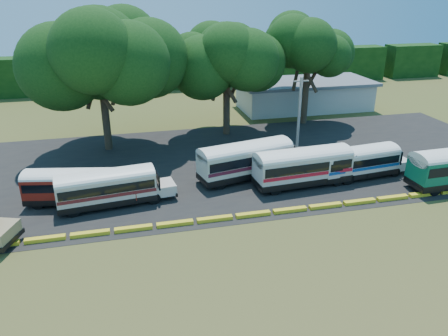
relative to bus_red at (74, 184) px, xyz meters
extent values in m
plane|color=#3F4E1A|center=(11.77, -6.45, -1.69)|extent=(160.00, 160.00, 0.00)
cube|color=black|center=(12.77, 5.55, -1.68)|extent=(64.00, 24.00, 0.02)
cube|color=yellow|center=(-1.73, -5.45, -1.54)|extent=(2.70, 0.45, 0.30)
cube|color=yellow|center=(1.27, -5.45, -1.54)|extent=(2.70, 0.45, 0.30)
cube|color=yellow|center=(4.27, -5.45, -1.54)|extent=(2.70, 0.45, 0.30)
cube|color=yellow|center=(7.27, -5.45, -1.54)|extent=(2.70, 0.45, 0.30)
cube|color=yellow|center=(10.27, -5.45, -1.54)|extent=(2.70, 0.45, 0.30)
cube|color=yellow|center=(13.27, -5.45, -1.54)|extent=(2.70, 0.45, 0.30)
cube|color=yellow|center=(16.27, -5.45, -1.54)|extent=(2.70, 0.45, 0.30)
cube|color=yellow|center=(19.27, -5.45, -1.54)|extent=(2.70, 0.45, 0.30)
cube|color=yellow|center=(22.27, -5.45, -1.54)|extent=(2.70, 0.45, 0.30)
cube|color=yellow|center=(25.27, -5.45, -1.54)|extent=(2.70, 0.45, 0.30)
cube|color=yellow|center=(28.27, -5.45, -1.54)|extent=(2.70, 0.45, 0.30)
cube|color=beige|center=(29.77, 23.55, 0.11)|extent=(18.00, 8.00, 3.60)
cube|color=#575B5F|center=(29.77, 23.55, 2.11)|extent=(19.00, 9.00, 0.40)
cube|color=black|center=(-12.23, 41.55, 1.31)|extent=(10.00, 4.00, 6.00)
cube|color=black|center=(-0.23, 41.55, 1.31)|extent=(10.00, 4.00, 6.00)
cube|color=black|center=(11.77, 41.55, 1.31)|extent=(10.00, 4.00, 6.00)
cube|color=black|center=(23.77, 41.55, 1.31)|extent=(10.00, 4.00, 6.00)
cube|color=black|center=(35.77, 41.55, 1.31)|extent=(10.00, 4.00, 6.00)
cube|color=black|center=(47.77, 41.55, 1.31)|extent=(10.00, 4.00, 6.00)
cube|color=black|center=(59.77, 41.55, 1.31)|extent=(10.00, 4.00, 6.00)
cube|color=black|center=(-3.67, -5.82, -1.08)|extent=(1.09, 2.60, 0.33)
cylinder|color=black|center=(3.00, -1.58, -1.24)|extent=(0.92, 0.42, 0.89)
cylinder|color=black|center=(3.38, 0.28, -1.24)|extent=(0.92, 0.42, 0.89)
cylinder|color=black|center=(-2.92, -0.38, -1.24)|extent=(0.92, 0.42, 0.89)
cylinder|color=black|center=(-2.54, 1.49, -1.24)|extent=(0.92, 0.42, 0.89)
cube|color=black|center=(-0.20, 0.04, -1.11)|extent=(7.58, 3.63, 0.49)
cube|color=maroon|center=(-0.20, 0.04, -0.06)|extent=(7.58, 3.63, 1.63)
cube|color=black|center=(-0.20, 0.04, 0.14)|extent=(7.30, 3.62, 0.68)
ellipsoid|color=white|center=(-0.20, 0.04, 0.76)|extent=(7.58, 3.63, 1.00)
cube|color=maroon|center=(4.15, -0.85, -0.84)|extent=(1.96, 2.23, 0.84)
cube|color=black|center=(3.60, -0.73, 0.02)|extent=(0.54, 2.03, 1.22)
cube|color=black|center=(4.89, -1.00, -1.20)|extent=(0.59, 2.16, 0.27)
cube|color=black|center=(-3.73, 0.76, -1.20)|extent=(0.59, 2.16, 0.27)
cylinder|color=black|center=(6.17, -1.61, -1.23)|extent=(0.95, 0.36, 0.92)
cylinder|color=black|center=(5.94, 0.35, -1.23)|extent=(0.95, 0.36, 0.92)
cylinder|color=black|center=(-0.06, -2.34, -1.23)|extent=(0.95, 0.36, 0.92)
cylinder|color=black|center=(-0.29, -0.38, -1.23)|extent=(0.95, 0.36, 0.92)
cube|color=black|center=(2.49, -1.05, -1.09)|extent=(7.78, 3.17, 0.51)
cube|color=beige|center=(2.49, -1.05, 0.01)|extent=(7.78, 3.17, 1.69)
cube|color=black|center=(2.49, -1.05, 0.21)|extent=(7.49, 3.19, 0.71)
cube|color=maroon|center=(2.49, -1.05, -0.33)|extent=(7.71, 3.20, 0.28)
ellipsoid|color=white|center=(2.49, -1.05, 0.85)|extent=(7.78, 3.17, 1.04)
cube|color=beige|center=(7.06, -0.51, -0.81)|extent=(1.89, 2.21, 0.88)
cube|color=black|center=(6.49, -0.58, 0.09)|extent=(0.39, 2.12, 1.27)
cube|color=black|center=(7.84, -0.42, -1.18)|extent=(0.43, 2.26, 0.28)
cube|color=black|center=(-1.22, -1.49, -1.18)|extent=(0.43, 2.26, 0.28)
cylinder|color=black|center=(18.85, 1.36, -1.17)|extent=(1.08, 0.51, 1.04)
cylinder|color=black|center=(18.37, 3.53, -1.17)|extent=(1.08, 0.51, 1.04)
cylinder|color=black|center=(11.93, -0.18, -1.17)|extent=(1.08, 0.51, 1.04)
cylinder|color=black|center=(11.45, 2.00, -1.17)|extent=(1.08, 0.51, 1.04)
cube|color=black|center=(14.64, 1.57, -1.01)|extent=(8.91, 4.39, 0.57)
cube|color=beige|center=(14.64, 1.57, 0.22)|extent=(8.91, 4.39, 1.91)
cube|color=black|center=(14.64, 1.57, 0.45)|extent=(8.59, 4.38, 0.80)
cube|color=#551628|center=(14.64, 1.57, -0.16)|extent=(8.83, 4.41, 0.31)
ellipsoid|color=white|center=(14.64, 1.57, 1.18)|extent=(8.91, 4.39, 1.17)
cube|color=beige|center=(19.73, 2.69, -0.70)|extent=(2.33, 2.64, 0.99)
cube|color=black|center=(19.09, 2.55, 0.32)|extent=(0.67, 2.37, 1.43)
cube|color=black|center=(20.59, 2.88, -1.11)|extent=(0.73, 2.53, 0.31)
cube|color=black|center=(10.52, 0.65, -1.11)|extent=(0.73, 2.53, 0.31)
cylinder|color=black|center=(23.17, -1.85, -1.17)|extent=(1.05, 0.36, 1.03)
cylinder|color=black|center=(23.02, 0.35, -1.17)|extent=(1.05, 0.36, 1.03)
cylinder|color=black|center=(16.17, -2.34, -1.17)|extent=(1.05, 0.36, 1.03)
cylinder|color=black|center=(16.02, -0.13, -1.17)|extent=(1.05, 0.36, 1.03)
cube|color=black|center=(19.08, -1.03, -1.02)|extent=(8.61, 3.15, 0.57)
cube|color=silver|center=(19.08, -1.03, 0.21)|extent=(8.61, 3.15, 1.89)
cube|color=black|center=(19.08, -1.03, 0.43)|extent=(8.28, 3.19, 0.79)
cube|color=red|center=(19.08, -1.03, -0.17)|extent=(8.53, 3.19, 0.31)
ellipsoid|color=white|center=(19.08, -1.03, 1.15)|extent=(8.61, 3.15, 1.16)
cube|color=silver|center=(24.22, -0.67, -0.71)|extent=(2.01, 2.39, 0.98)
cube|color=black|center=(23.58, -0.72, 0.30)|extent=(0.32, 2.38, 1.42)
cube|color=black|center=(25.10, -0.61, -1.12)|extent=(0.36, 2.53, 0.31)
cube|color=black|center=(14.91, -1.32, -1.12)|extent=(0.36, 2.53, 0.31)
cylinder|color=black|center=(28.24, -1.30, -1.23)|extent=(0.93, 0.35, 0.91)
cylinder|color=black|center=(28.03, 0.63, -1.23)|extent=(0.93, 0.35, 0.91)
cylinder|color=black|center=(22.09, -1.95, -1.23)|extent=(0.93, 0.35, 0.91)
cylinder|color=black|center=(21.88, -0.02, -1.23)|extent=(0.93, 0.35, 0.91)
cube|color=black|center=(24.61, -0.71, -1.10)|extent=(7.65, 3.05, 0.50)
cube|color=silver|center=(24.61, -0.71, -0.02)|extent=(7.65, 3.05, 1.66)
cube|color=black|center=(24.61, -0.71, 0.18)|extent=(7.36, 3.07, 0.70)
cube|color=navy|center=(24.61, -0.71, -0.35)|extent=(7.58, 3.07, 0.27)
ellipsoid|color=white|center=(24.61, -0.71, 0.81)|extent=(7.65, 3.05, 1.02)
cube|color=silver|center=(29.13, -0.23, -0.82)|extent=(1.84, 2.16, 0.86)
cube|color=black|center=(28.56, -0.29, 0.06)|extent=(0.36, 2.09, 1.25)
cube|color=black|center=(29.90, -0.15, -1.19)|extent=(0.40, 2.23, 0.27)
cube|color=black|center=(20.94, -1.10, -1.19)|extent=(0.40, 2.23, 0.27)
cylinder|color=black|center=(29.12, -5.61, -1.16)|extent=(1.07, 0.33, 1.06)
cylinder|color=black|center=(29.05, -3.35, -1.16)|extent=(1.07, 0.33, 1.06)
cube|color=black|center=(27.87, -4.52, -1.10)|extent=(0.27, 2.60, 0.32)
cylinder|color=#332419|center=(2.52, 12.62, 1.76)|extent=(0.80, 0.80, 6.90)
cylinder|color=#332419|center=(3.74, 13.06, 4.72)|extent=(1.28, 2.53, 3.95)
cylinder|color=#332419|center=(1.52, 13.45, 4.72)|extent=(1.97, 2.23, 3.95)
cylinder|color=#332419|center=(2.29, 11.34, 4.72)|extent=(2.57, 0.87, 3.95)
ellipsoid|color=black|center=(2.52, 12.62, 8.42)|extent=(12.53, 12.53, 9.19)
cylinder|color=#332419|center=(16.17, 14.78, 1.44)|extent=(0.80, 0.80, 6.25)
cylinder|color=#332419|center=(17.39, 15.22, 4.11)|extent=(1.21, 2.34, 3.60)
cylinder|color=#332419|center=(15.18, 15.61, 4.11)|extent=(1.84, 2.07, 3.60)
cylinder|color=#332419|center=(15.95, 13.50, 4.11)|extent=(2.37, 0.84, 3.60)
ellipsoid|color=black|center=(16.17, 14.78, 7.51)|extent=(9.82, 9.82, 7.20)
cylinder|color=#332419|center=(26.88, 16.75, 1.58)|extent=(0.80, 0.80, 6.54)
cylinder|color=#332419|center=(28.10, 17.19, 4.39)|extent=(1.24, 2.43, 3.76)
cylinder|color=#332419|center=(25.88, 17.58, 4.39)|extent=(1.90, 2.14, 3.76)
cylinder|color=#332419|center=(26.65, 15.47, 4.39)|extent=(2.47, 0.85, 3.76)
ellipsoid|color=black|center=(26.88, 16.75, 7.93)|extent=(8.28, 8.28, 6.07)
cylinder|color=gray|center=(22.12, 7.40, 2.24)|extent=(0.30, 0.30, 7.85)
cube|color=gray|center=(22.12, 7.40, 5.77)|extent=(1.60, 0.12, 0.12)
camera|label=1|loc=(4.20, -33.51, 14.57)|focal=35.00mm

